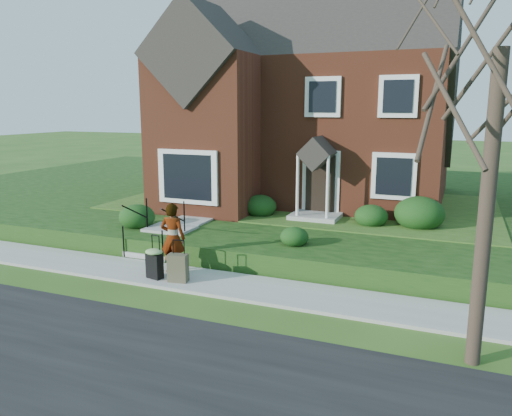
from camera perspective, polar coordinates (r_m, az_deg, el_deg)
The scene contains 12 objects.
ground at distance 12.50m, azimuth -5.45°, elevation -8.59°, with size 120.00×120.00×0.00m, color #2D5119.
street at distance 8.81m, azimuth -21.54°, elevation -18.43°, with size 60.00×6.00×0.01m, color black.
sidewalk at distance 12.49m, azimuth -5.45°, elevation -8.42°, with size 60.00×1.60×0.08m, color #9E9B93.
terrace at distance 21.69m, azimuth 17.87°, elevation 0.35°, with size 44.00×20.00×0.60m, color #14340E.
walkway at distance 17.72m, azimuth -5.16°, elevation -0.45°, with size 1.20×6.00×0.06m, color #9E9B93.
main_house at distance 20.81m, azimuth 6.47°, elevation 14.12°, with size 10.40×10.20×9.40m.
front_steps at distance 15.10m, azimuth -10.66°, elevation -3.32°, with size 1.40×2.02×1.50m.
foundation_shrubs at distance 16.40m, azimuth 2.72°, elevation 0.17°, with size 9.92×4.62×1.07m.
woman at distance 12.97m, azimuth -9.49°, elevation -3.39°, with size 0.66×0.43×1.81m, color #999999.
suitcase_black at distance 12.71m, azimuth -11.54°, elevation -6.03°, with size 0.53×0.46×1.10m.
suitcase_olive at distance 12.39m, azimuth -8.90°, elevation -6.77°, with size 0.52×0.34×1.04m.
tree_verge at distance 8.75m, azimuth 26.56°, elevation 19.33°, with size 5.65×5.65×8.08m.
Camera 1 is at (5.52, -10.37, 4.28)m, focal length 35.00 mm.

